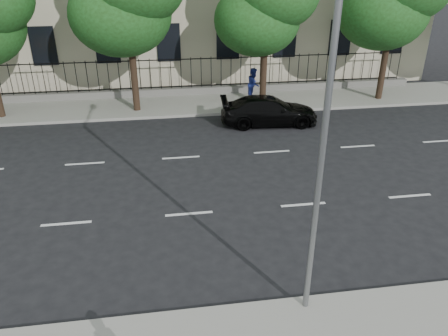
# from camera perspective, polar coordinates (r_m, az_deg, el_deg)

# --- Properties ---
(ground) EXTENTS (120.00, 120.00, 0.00)m
(ground) POSITION_cam_1_polar(r_m,az_deg,el_deg) (12.81, -3.71, -11.97)
(ground) COLOR black
(ground) RESTS_ON ground
(far_sidewalk) EXTENTS (60.00, 4.00, 0.15)m
(far_sidewalk) POSITION_cam_1_polar(r_m,az_deg,el_deg) (25.28, -6.63, 8.22)
(far_sidewalk) COLOR gray
(far_sidewalk) RESTS_ON ground
(lane_markings) EXTENTS (49.60, 4.62, 0.01)m
(lane_markings) POSITION_cam_1_polar(r_m,az_deg,el_deg) (16.78, -5.19, -1.86)
(lane_markings) COLOR silver
(lane_markings) RESTS_ON ground
(iron_fence) EXTENTS (30.00, 0.50, 2.20)m
(iron_fence) POSITION_cam_1_polar(r_m,az_deg,el_deg) (26.74, -6.86, 10.52)
(iron_fence) COLOR slate
(iron_fence) RESTS_ON far_sidewalk
(street_light) EXTENTS (0.25, 3.32, 8.05)m
(street_light) POSITION_cam_1_polar(r_m,az_deg,el_deg) (9.27, 12.10, 8.24)
(street_light) COLOR slate
(street_light) RESTS_ON near_sidewalk
(black_sedan) EXTENTS (5.00, 2.31, 1.42)m
(black_sedan) POSITION_cam_1_polar(r_m,az_deg,el_deg) (22.32, 5.92, 7.47)
(black_sedan) COLOR black
(black_sedan) RESTS_ON ground
(pedestrian_far) EXTENTS (1.00, 1.10, 1.83)m
(pedestrian_far) POSITION_cam_1_polar(r_m,az_deg,el_deg) (25.63, 3.89, 10.91)
(pedestrian_far) COLOR navy
(pedestrian_far) RESTS_ON far_sidewalk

